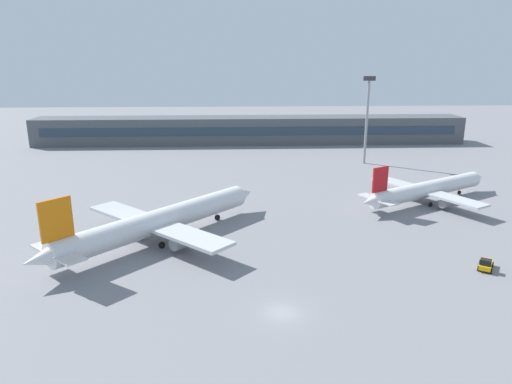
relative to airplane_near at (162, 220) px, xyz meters
name	(u,v)px	position (x,y,z in m)	size (l,w,h in m)	color
ground_plane	(262,206)	(17.05, 16.78, -3.30)	(400.00, 400.00, 0.00)	gray
terminal_building	(250,130)	(17.05, 88.83, 1.20)	(145.17, 12.13, 9.00)	#4C5156
airplane_near	(162,220)	(0.00, 0.00, 0.00)	(32.55, 34.33, 10.82)	silver
airplane_mid	(429,189)	(50.87, 18.16, -0.52)	(33.22, 24.17, 9.10)	silver
baggage_tug_yellow	(486,264)	(46.33, -13.10, -2.50)	(3.23, 3.83, 1.75)	#F2B20C
floodlight_tower_west	(367,113)	(47.83, 55.05, 10.54)	(3.20, 0.80, 23.71)	gray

